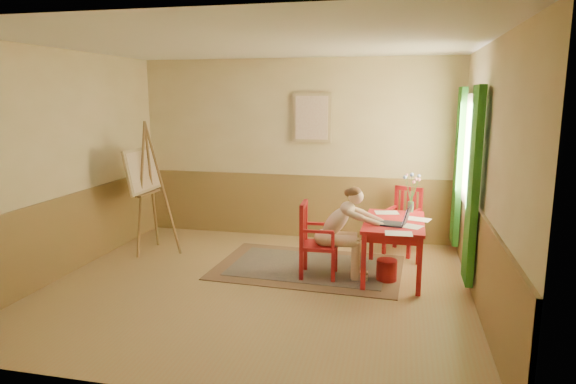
% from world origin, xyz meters
% --- Properties ---
extents(room, '(5.04, 4.54, 2.84)m').
position_xyz_m(room, '(0.00, 0.00, 1.40)').
color(room, tan).
rests_on(room, ground).
extents(wainscot, '(5.00, 4.50, 1.00)m').
position_xyz_m(wainscot, '(0.00, 0.80, 0.50)').
color(wainscot, olive).
rests_on(wainscot, room).
extents(window, '(0.12, 2.01, 2.20)m').
position_xyz_m(window, '(2.42, 1.10, 1.35)').
color(window, white).
rests_on(window, room).
extents(wall_portrait, '(0.60, 0.05, 0.76)m').
position_xyz_m(wall_portrait, '(0.25, 2.20, 1.90)').
color(wall_portrait, tan).
rests_on(wall_portrait, room).
extents(rug, '(2.47, 1.71, 0.02)m').
position_xyz_m(rug, '(0.48, 0.77, 0.01)').
color(rug, '#8C7251').
rests_on(rug, room).
extents(table, '(0.75, 1.22, 0.72)m').
position_xyz_m(table, '(1.56, 0.69, 0.63)').
color(table, red).
rests_on(table, room).
extents(chair_left, '(0.46, 0.44, 0.95)m').
position_xyz_m(chair_left, '(0.61, 0.47, 0.47)').
color(chair_left, red).
rests_on(chair_left, room).
extents(chair_back, '(0.55, 0.56, 0.94)m').
position_xyz_m(chair_back, '(1.69, 1.75, 0.47)').
color(chair_back, red).
rests_on(chair_back, room).
extents(figure, '(0.86, 0.38, 1.16)m').
position_xyz_m(figure, '(0.94, 0.49, 0.64)').
color(figure, beige).
rests_on(figure, room).
extents(laptop, '(0.45, 0.32, 0.25)m').
position_xyz_m(laptop, '(1.58, 0.48, 0.77)').
color(laptop, '#1E2338').
rests_on(laptop, table).
extents(papers, '(0.73, 1.25, 0.00)m').
position_xyz_m(papers, '(1.66, 0.62, 0.72)').
color(papers, white).
rests_on(papers, table).
extents(vase, '(0.24, 0.25, 0.52)m').
position_xyz_m(vase, '(1.76, 1.23, 0.96)').
color(vase, '#3F724C').
rests_on(vase, table).
extents(wastebasket, '(0.28, 0.28, 0.27)m').
position_xyz_m(wastebasket, '(1.50, 0.51, 0.13)').
color(wastebasket, red).
rests_on(wastebasket, room).
extents(easel, '(0.62, 0.83, 1.89)m').
position_xyz_m(easel, '(-1.93, 0.96, 1.12)').
color(easel, olive).
rests_on(easel, room).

